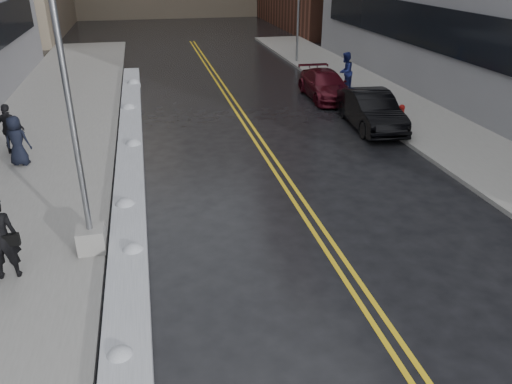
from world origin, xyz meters
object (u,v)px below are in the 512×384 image
lamppost (78,159)px  fire_hydrant (401,112)px  car_black (371,110)px  pedestrian_d (10,129)px  pedestrian_east (345,72)px  pedestrian_c (17,141)px  traffic_signal (298,10)px  car_maroon (325,85)px  pedestrian_fedora (1,238)px

lamppost → fire_hydrant: (12.30, 8.00, -1.98)m
lamppost → fire_hydrant: 14.81m
lamppost → car_black: size_ratio=1.62×
fire_hydrant → pedestrian_d: bearing=-178.1°
pedestrian_d → pedestrian_east: pedestrian_east is taller
pedestrian_c → traffic_signal: bearing=-115.9°
pedestrian_east → car_maroon: bearing=-16.5°
pedestrian_east → fire_hydrant: bearing=50.2°
pedestrian_fedora → pedestrian_east: bearing=-137.3°
lamppost → fire_hydrant: size_ratio=10.45×
pedestrian_c → car_black: bearing=-156.4°
traffic_signal → pedestrian_d: bearing=-136.1°
pedestrian_fedora → car_maroon: size_ratio=0.42×
fire_hydrant → pedestrian_fedora: size_ratio=0.37×
pedestrian_fedora → pedestrian_d: pedestrian_fedora is taller
pedestrian_c → pedestrian_east: 16.39m
lamppost → car_maroon: (10.56, 12.86, -1.85)m
fire_hydrant → pedestrian_c: pedestrian_c is taller
car_black → car_maroon: size_ratio=1.00×
pedestrian_d → car_black: bearing=-162.3°
lamppost → pedestrian_east: 18.08m
traffic_signal → car_black: 14.43m
fire_hydrant → pedestrian_fedora: 16.56m
pedestrian_fedora → car_maroon: 18.35m
lamppost → pedestrian_fedora: bearing=-156.7°
pedestrian_d → car_black: (14.07, 0.35, -0.28)m
pedestrian_c → pedestrian_east: (14.68, 7.29, 0.14)m
traffic_signal → car_maroon: (-1.24, -9.14, -2.72)m
pedestrian_c → car_black: (13.60, 1.58, -0.23)m
pedestrian_fedora → car_maroon: (12.30, 13.61, -0.45)m
traffic_signal → pedestrian_d: size_ratio=3.29×
lamppost → pedestrian_east: size_ratio=3.81×
pedestrian_c → car_maroon: size_ratio=0.36×
lamppost → pedestrian_c: size_ratio=4.45×
pedestrian_fedora → pedestrian_c: bearing=-85.2°
pedestrian_d → car_maroon: (13.82, 5.37, -0.38)m
pedestrian_east → car_maroon: size_ratio=0.42×
traffic_signal → lamppost: bearing=-118.2°
fire_hydrant → car_black: size_ratio=0.15×
traffic_signal → car_black: traffic_signal is taller
fire_hydrant → pedestrian_fedora: pedestrian_fedora is taller
traffic_signal → pedestrian_east: bearing=-89.4°
traffic_signal → pedestrian_east: 8.75m
pedestrian_fedora → pedestrian_d: size_ratio=1.08×
traffic_signal → car_black: bearing=-94.0°
lamppost → pedestrian_east: bearing=48.7°
lamppost → traffic_signal: (11.80, 22.00, 0.87)m
pedestrian_c → car_black: 13.69m
car_maroon → pedestrian_c: bearing=-152.0°
car_maroon → pedestrian_east: bearing=29.3°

